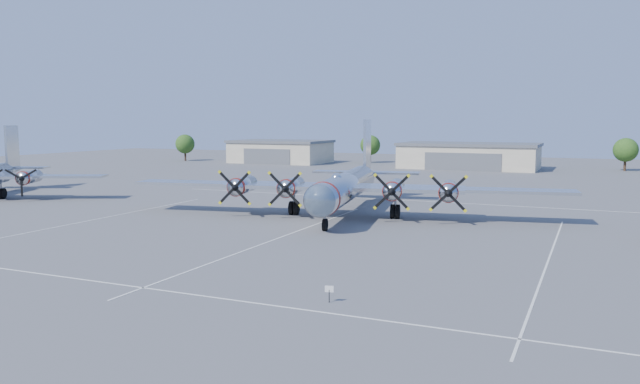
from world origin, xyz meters
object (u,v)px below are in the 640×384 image
at_px(tree_east, 626,150).
at_px(main_bomber_b29, 347,214).
at_px(tree_far_west, 185,144).
at_px(hangar_west, 281,151).
at_px(tree_west, 370,145).
at_px(info_placard, 329,291).
at_px(hangar_center, 469,156).

distance_m(tree_east, main_bomber_b29, 82.48).
relative_size(tree_far_west, tree_east, 1.00).
relative_size(hangar_west, tree_west, 3.40).
relative_size(tree_west, info_placard, 6.92).
height_order(hangar_center, main_bomber_b29, hangar_center).
bearing_deg(tree_far_west, tree_east, 5.71).
bearing_deg(info_placard, tree_east, 66.42).
xyz_separation_m(hangar_west, hangar_center, (45.00, -0.00, -0.00)).
xyz_separation_m(hangar_center, main_bomber_b29, (0.25, -70.78, -2.71)).
xyz_separation_m(hangar_west, main_bomber_b29, (45.25, -70.78, -2.71)).
relative_size(hangar_center, tree_west, 4.31).
xyz_separation_m(tree_far_west, tree_east, (100.00, 10.00, 0.00)).
height_order(tree_far_west, tree_east, same).
distance_m(hangar_west, tree_far_west, 25.36).
bearing_deg(tree_west, hangar_center, -17.82).
height_order(tree_far_west, tree_west, same).
height_order(hangar_west, tree_far_west, tree_far_west).
height_order(hangar_center, tree_west, tree_west).
xyz_separation_m(tree_west, tree_east, (55.00, -2.00, 0.00)).
bearing_deg(main_bomber_b29, tree_far_west, 125.69).
xyz_separation_m(hangar_west, tree_far_west, (-25.00, -3.96, 1.51)).
relative_size(tree_far_west, main_bomber_b29, 0.14).
bearing_deg(info_placard, tree_west, 94.45).
bearing_deg(tree_west, info_placard, -71.64).
bearing_deg(hangar_center, main_bomber_b29, -89.80).
xyz_separation_m(tree_far_west, info_placard, (81.57, -98.19, -3.55)).
height_order(hangar_center, tree_far_west, tree_far_west).
relative_size(hangar_center, main_bomber_b29, 0.62).
distance_m(hangar_west, tree_west, 21.61).
xyz_separation_m(main_bomber_b29, info_placard, (11.32, -31.37, 0.68)).
relative_size(tree_west, tree_east, 1.00).
bearing_deg(hangar_center, tree_west, 162.18).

